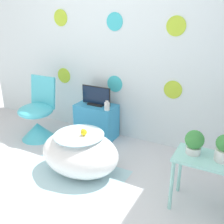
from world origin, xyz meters
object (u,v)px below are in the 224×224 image
(tv, at_px, (96,97))
(potted_plant_right, at_px, (224,148))
(bathtub, at_px, (80,153))
(vase, at_px, (107,106))
(chair, at_px, (37,120))
(potted_plant_left, at_px, (194,142))

(tv, distance_m, potted_plant_right, 1.84)
(bathtub, bearing_deg, potted_plant_right, 2.49)
(vase, bearing_deg, chair, -161.34)
(chair, relative_size, potted_plant_right, 3.67)
(potted_plant_left, bearing_deg, potted_plant_right, -0.80)
(chair, distance_m, potted_plant_right, 2.41)
(chair, xyz_separation_m, vase, (0.91, 0.31, 0.25))
(tv, bearing_deg, chair, -149.02)
(bathtub, distance_m, vase, 0.78)
(vase, bearing_deg, potted_plant_left, -28.66)
(chair, distance_m, potted_plant_left, 2.18)
(bathtub, xyz_separation_m, potted_plant_left, (1.14, 0.06, 0.39))
(chair, relative_size, vase, 6.68)
(chair, xyz_separation_m, potted_plant_left, (2.12, -0.35, 0.36))
(potted_plant_left, bearing_deg, chair, 170.55)
(tv, bearing_deg, bathtub, -70.21)
(vase, height_order, potted_plant_left, potted_plant_left)
(vase, bearing_deg, bathtub, -84.16)
(bathtub, relative_size, potted_plant_right, 3.82)
(chair, distance_m, vase, 1.00)
(tv, relative_size, potted_plant_right, 1.85)
(tv, relative_size, vase, 3.37)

